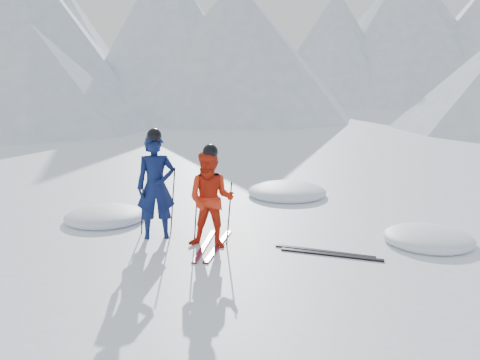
{
  "coord_description": "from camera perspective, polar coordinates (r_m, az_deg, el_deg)",
  "views": [
    {
      "loc": [
        -1.45,
        -8.36,
        2.96
      ],
      "look_at": [
        -2.04,
        0.5,
        1.1
      ],
      "focal_mm": 38.0,
      "sensor_mm": 36.0,
      "label": 1
    }
  ],
  "objects": [
    {
      "name": "ground",
      "position": [
        8.99,
        12.99,
        -7.71
      ],
      "size": [
        160.0,
        160.0,
        0.0
      ],
      "primitive_type": "plane",
      "color": "white",
      "rests_on": "ground"
    },
    {
      "name": "mountain_range",
      "position": [
        44.41,
        13.62,
        16.38
      ],
      "size": [
        106.15,
        62.94,
        15.53
      ],
      "color": "#B2BCD1",
      "rests_on": "ground"
    },
    {
      "name": "skier_blue",
      "position": [
        9.32,
        -9.42,
        -0.76
      ],
      "size": [
        0.79,
        0.61,
        1.91
      ],
      "primitive_type": "imported",
      "rotation": [
        0.0,
        0.0,
        0.25
      ],
      "color": "#0B1645",
      "rests_on": "ground"
    },
    {
      "name": "skier_red",
      "position": [
        8.73,
        -3.28,
        -2.2
      ],
      "size": [
        0.89,
        0.72,
        1.7
      ],
      "primitive_type": "imported",
      "rotation": [
        0.0,
        0.0,
        -0.1
      ],
      "color": "red",
      "rests_on": "ground"
    },
    {
      "name": "pole_blue_left",
      "position": [
        9.6,
        -10.9,
        -2.39
      ],
      "size": [
        0.13,
        0.09,
        1.27
      ],
      "primitive_type": "cylinder",
      "rotation": [
        0.05,
        0.08,
        0.0
      ],
      "color": "black",
      "rests_on": "ground"
    },
    {
      "name": "pole_blue_right",
      "position": [
        9.57,
        -7.56,
        -2.32
      ],
      "size": [
        0.13,
        0.08,
        1.27
      ],
      "primitive_type": "cylinder",
      "rotation": [
        -0.04,
        0.08,
        0.0
      ],
      "color": "black",
      "rests_on": "ground"
    },
    {
      "name": "pole_red_left",
      "position": [
        9.08,
        -4.95,
        -3.51
      ],
      "size": [
        0.11,
        0.09,
        1.13
      ],
      "primitive_type": "cylinder",
      "rotation": [
        0.06,
        0.08,
        0.0
      ],
      "color": "black",
      "rests_on": "ground"
    },
    {
      "name": "pole_red_right",
      "position": [
        8.91,
        -1.23,
        -3.76
      ],
      "size": [
        0.11,
        0.08,
        1.13
      ],
      "primitive_type": "cylinder",
      "rotation": [
        -0.05,
        0.08,
        0.0
      ],
      "color": "black",
      "rests_on": "ground"
    },
    {
      "name": "ski_worn_left",
      "position": [
        8.98,
        -3.99,
        -7.35
      ],
      "size": [
        0.21,
        1.7,
        0.03
      ],
      "primitive_type": "cube",
      "rotation": [
        0.0,
        0.0,
        -0.07
      ],
      "color": "black",
      "rests_on": "ground"
    },
    {
      "name": "ski_worn_right",
      "position": [
        8.95,
        -2.45,
        -7.39
      ],
      "size": [
        0.32,
        1.7,
        0.03
      ],
      "primitive_type": "cube",
      "rotation": [
        0.0,
        0.0,
        -0.14
      ],
      "color": "black",
      "rests_on": "ground"
    },
    {
      "name": "ski_loose_a",
      "position": [
        8.79,
        9.45,
        -7.92
      ],
      "size": [
        1.65,
        0.6,
        0.03
      ],
      "primitive_type": "cube",
      "rotation": [
        0.0,
        0.0,
        1.27
      ],
      "color": "black",
      "rests_on": "ground"
    },
    {
      "name": "ski_loose_b",
      "position": [
        8.66,
        10.21,
        -8.25
      ],
      "size": [
        1.66,
        0.54,
        0.03
      ],
      "primitive_type": "cube",
      "rotation": [
        0.0,
        0.0,
        1.3
      ],
      "color": "black",
      "rests_on": "ground"
    },
    {
      "name": "snow_lumps",
      "position": [
        11.17,
        3.01,
        -3.56
      ],
      "size": [
        7.86,
        5.22,
        0.43
      ],
      "color": "white",
      "rests_on": "ground"
    }
  ]
}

